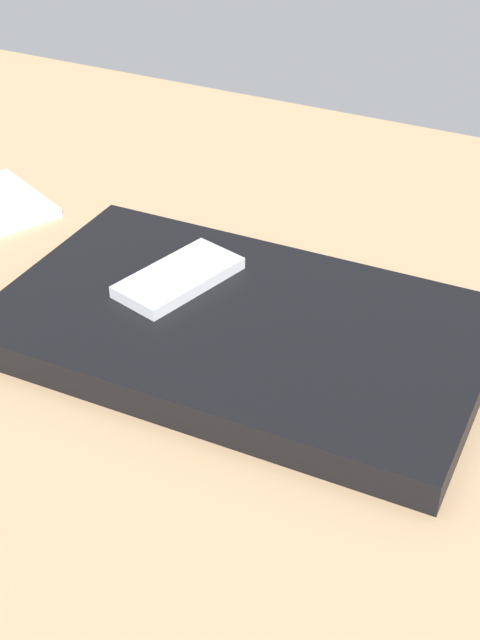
% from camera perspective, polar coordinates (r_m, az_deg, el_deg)
% --- Properties ---
extents(desk_surface, '(1.20, 0.80, 0.03)m').
position_cam_1_polar(desk_surface, '(0.72, 1.17, 0.40)').
color(desk_surface, tan).
rests_on(desk_surface, ground).
extents(laptop_closed, '(0.36, 0.22, 0.02)m').
position_cam_1_polar(laptop_closed, '(0.65, -0.00, -0.56)').
color(laptop_closed, black).
rests_on(laptop_closed, desk_surface).
extents(cell_phone_on_laptop, '(0.07, 0.11, 0.01)m').
position_cam_1_polar(cell_phone_on_laptop, '(0.68, -3.96, 2.79)').
color(cell_phone_on_laptop, silver).
rests_on(cell_phone_on_laptop, laptop_closed).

